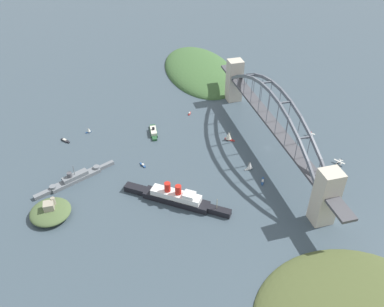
# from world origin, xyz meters

# --- Properties ---
(ground_plane) EXTENTS (1400.00, 1400.00, 0.00)m
(ground_plane) POSITION_xyz_m (0.00, 0.00, 0.00)
(ground_plane) COLOR #3D4C56
(harbor_arch_bridge) EXTENTS (269.00, 16.61, 65.94)m
(harbor_arch_bridge) POSITION_xyz_m (0.00, -0.00, 28.22)
(harbor_arch_bridge) COLOR beige
(harbor_arch_bridge) RESTS_ON ground
(headland_east_shore) EXTENTS (166.17, 91.04, 25.19)m
(headland_east_shore) POSITION_xyz_m (187.12, 16.07, 0.00)
(headland_east_shore) COLOR #3D6033
(headland_east_shore) RESTS_ON ground
(ocean_liner) EXTENTS (62.22, 82.06, 19.00)m
(ocean_liner) POSITION_xyz_m (-52.67, 107.74, 5.22)
(ocean_liner) COLOR black
(ocean_liner) RESTS_ON ground
(naval_cruiser) EXTENTS (36.60, 72.51, 17.22)m
(naval_cruiser) POSITION_xyz_m (-2.26, 189.51, 2.97)
(naval_cruiser) COLOR slate
(naval_cruiser) RESTS_ON ground
(harbor_ferry_steamer) EXTENTS (28.95, 8.52, 7.51)m
(harbor_ferry_steamer) POSITION_xyz_m (55.29, 106.66, 2.25)
(harbor_ferry_steamer) COLOR #23512D
(harbor_ferry_steamer) RESTS_ON ground
(fort_island_mid_harbor) EXTENTS (33.98, 33.18, 14.31)m
(fort_island_mid_harbor) POSITION_xyz_m (-41.14, 209.94, 4.23)
(fort_island_mid_harbor) COLOR #4C6038
(fort_island_mid_harbor) RESTS_ON ground
(seaplane_taxiing_near_bridge) EXTENTS (10.04, 8.41, 4.56)m
(seaplane_taxiing_near_bridge) POSITION_xyz_m (-42.00, -55.64, 1.77)
(seaplane_taxiing_near_bridge) COLOR #B7B7B2
(seaplane_taxiing_near_bridge) RESTS_ON ground
(seaplane_second_in_formation) EXTENTS (8.71, 8.73, 4.93)m
(seaplane_second_in_formation) POSITION_xyz_m (7.10, -51.43, 2.06)
(seaplane_second_in_formation) COLOR #B7B7B2
(seaplane_second_in_formation) RESTS_ON ground
(small_boat_0) EXTENTS (10.09, 6.18, 2.15)m
(small_boat_0) POSITION_xyz_m (-47.48, 25.79, 0.79)
(small_boat_0) COLOR #234C8C
(small_boat_0) RESTS_ON ground
(small_boat_1) EXTENTS (5.30, 8.39, 9.44)m
(small_boat_1) POSITION_xyz_m (-27.35, 30.53, 4.37)
(small_boat_1) COLOR silver
(small_boat_1) RESTS_ON ground
(small_boat_2) EXTENTS (10.28, 9.05, 2.28)m
(small_boat_2) POSITION_xyz_m (64.89, 197.71, 0.84)
(small_boat_2) COLOR black
(small_boat_2) RESTS_ON ground
(small_boat_3) EXTENTS (4.19, 6.18, 5.98)m
(small_boat_3) POSITION_xyz_m (75.24, 172.95, 2.83)
(small_boat_3) COLOR #234C8C
(small_boat_3) RESTS_ON ground
(small_boat_4) EXTENTS (9.36, 9.67, 11.10)m
(small_boat_4) POSITION_xyz_m (23.53, 33.52, 5.16)
(small_boat_4) COLOR #B2231E
(small_boat_4) RESTS_ON ground
(small_boat_5) EXTENTS (8.40, 4.58, 2.22)m
(small_boat_5) POSITION_xyz_m (3.80, 126.77, 0.79)
(small_boat_5) COLOR #234C8C
(small_boat_5) RESTS_ON ground
(small_boat_6) EXTENTS (6.62, 4.46, 2.25)m
(small_boat_6) POSITION_xyz_m (83.64, 59.70, 0.79)
(small_boat_6) COLOR #B2231E
(small_boat_6) RESTS_ON ground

